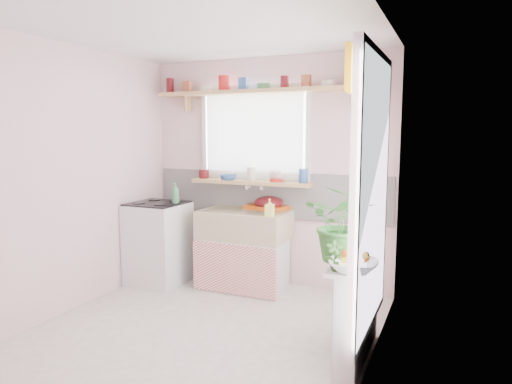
% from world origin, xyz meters
% --- Properties ---
extents(room, '(3.20, 3.20, 3.20)m').
position_xyz_m(room, '(0.66, 0.86, 1.37)').
color(room, white).
rests_on(room, ground).
extents(sink_unit, '(0.95, 0.65, 1.11)m').
position_xyz_m(sink_unit, '(-0.15, 1.29, 0.43)').
color(sink_unit, white).
rests_on(sink_unit, ground).
extents(cooker, '(0.58, 0.58, 0.93)m').
position_xyz_m(cooker, '(-1.10, 1.05, 0.46)').
color(cooker, white).
rests_on(cooker, ground).
extents(radiator_ledge, '(0.22, 0.95, 0.78)m').
position_xyz_m(radiator_ledge, '(1.30, 0.20, 0.40)').
color(radiator_ledge, white).
rests_on(radiator_ledge, ground).
extents(windowsill, '(1.40, 0.22, 0.04)m').
position_xyz_m(windowsill, '(-0.15, 1.48, 1.14)').
color(windowsill, tan).
rests_on(windowsill, room).
extents(pine_shelf, '(2.52, 0.24, 0.04)m').
position_xyz_m(pine_shelf, '(0.00, 1.47, 2.12)').
color(pine_shelf, tan).
rests_on(pine_shelf, room).
extents(shelf_crockery, '(2.47, 0.11, 0.12)m').
position_xyz_m(shelf_crockery, '(-0.00, 1.47, 2.20)').
color(shelf_crockery, '#590F14').
rests_on(shelf_crockery, pine_shelf).
extents(sill_crockery, '(1.35, 0.11, 0.12)m').
position_xyz_m(sill_crockery, '(-0.15, 1.48, 1.22)').
color(sill_crockery, '#590F14').
rests_on(sill_crockery, windowsill).
extents(dish_tray, '(0.50, 0.43, 0.04)m').
position_xyz_m(dish_tray, '(0.04, 1.50, 0.87)').
color(dish_tray, '#D55413').
rests_on(dish_tray, sink_unit).
extents(colander, '(0.42, 0.42, 0.14)m').
position_xyz_m(colander, '(0.05, 1.50, 0.92)').
color(colander, '#530E14').
rests_on(colander, sink_unit).
extents(jade_plant, '(0.56, 0.51, 0.55)m').
position_xyz_m(jade_plant, '(1.21, 0.05, 1.05)').
color(jade_plant, '#33712D').
rests_on(jade_plant, radiator_ledge).
extents(fruit_bowl, '(0.36, 0.36, 0.08)m').
position_xyz_m(fruit_bowl, '(1.33, -0.16, 0.81)').
color(fruit_bowl, silver).
rests_on(fruit_bowl, radiator_ledge).
extents(herb_pot, '(0.13, 0.10, 0.20)m').
position_xyz_m(herb_pot, '(1.21, -0.20, 0.88)').
color(herb_pot, '#336026').
rests_on(herb_pot, radiator_ledge).
extents(soap_bottle_sink, '(0.09, 0.09, 0.18)m').
position_xyz_m(soap_bottle_sink, '(0.22, 1.10, 0.94)').
color(soap_bottle_sink, '#FCF770').
rests_on(soap_bottle_sink, sink_unit).
extents(sill_cup, '(0.14, 0.14, 0.11)m').
position_xyz_m(sill_cup, '(0.12, 1.54, 1.21)').
color(sill_cup, beige).
rests_on(sill_cup, windowsill).
extents(sill_bowl, '(0.24, 0.24, 0.06)m').
position_xyz_m(sill_bowl, '(-0.40, 1.42, 1.19)').
color(sill_bowl, '#345CAA').
rests_on(sill_bowl, windowsill).
extents(shelf_vase, '(0.15, 0.15, 0.13)m').
position_xyz_m(shelf_vase, '(0.98, 1.47, 2.21)').
color(shelf_vase, '#973B2E').
rests_on(shelf_vase, pine_shelf).
extents(cooker_bottle, '(0.09, 0.09, 0.22)m').
position_xyz_m(cooker_bottle, '(-0.89, 1.10, 1.03)').
color(cooker_bottle, '#458A5B').
rests_on(cooker_bottle, cooker).
extents(fruit, '(0.20, 0.14, 0.10)m').
position_xyz_m(fruit, '(1.34, -0.16, 0.88)').
color(fruit, '#E75813').
rests_on(fruit, fruit_bowl).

